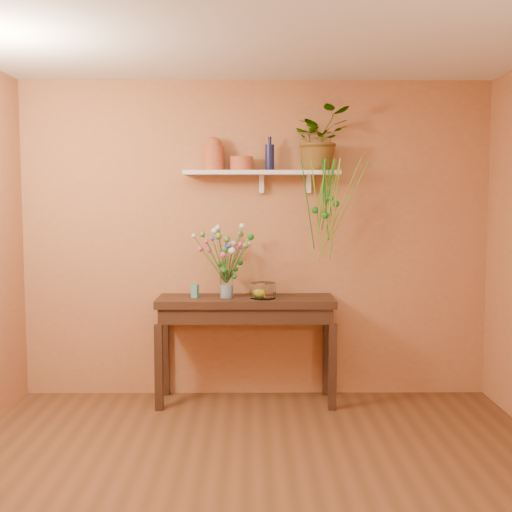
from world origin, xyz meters
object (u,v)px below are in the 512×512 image
object	(u,v)px
sideboard	(246,313)
blue_bottle	(270,157)
glass_vase	(226,286)
spider_plant	(319,139)
bouquet	(227,247)
glass_bowl	(263,291)
terracotta_jug	(214,154)

from	to	relation	value
sideboard	blue_bottle	bearing A→B (deg)	34.80
glass_vase	spider_plant	bearing A→B (deg)	10.48
spider_plant	glass_vase	xyz separation A→B (m)	(-0.77, -0.14, -1.21)
blue_bottle	spider_plant	xyz separation A→B (m)	(0.41, -0.01, 0.15)
bouquet	glass_bowl	world-z (taller)	bouquet
spider_plant	glass_vase	world-z (taller)	spider_plant
blue_bottle	bouquet	xyz separation A→B (m)	(-0.35, -0.16, -0.75)
blue_bottle	spider_plant	distance (m)	0.44
spider_plant	bouquet	distance (m)	1.19
sideboard	spider_plant	xyz separation A→B (m)	(0.61, 0.13, 1.44)
sideboard	spider_plant	size ratio (longest dim) A/B	2.79
spider_plant	glass_vase	distance (m)	1.45
terracotta_jug	glass_vase	world-z (taller)	terracotta_jug
blue_bottle	sideboard	bearing A→B (deg)	-145.20
sideboard	glass_vase	world-z (taller)	glass_vase
blue_bottle	terracotta_jug	bearing A→B (deg)	178.21
sideboard	terracotta_jug	bearing A→B (deg)	150.34
terracotta_jug	bouquet	xyz separation A→B (m)	(0.12, -0.18, -0.77)
terracotta_jug	blue_bottle	distance (m)	0.47
terracotta_jug	blue_bottle	xyz separation A→B (m)	(0.47, -0.01, -0.02)
sideboard	bouquet	bearing A→B (deg)	-170.53
glass_vase	sideboard	bearing A→B (deg)	5.62
terracotta_jug	glass_bowl	xyz separation A→B (m)	(0.41, -0.20, -1.12)
sideboard	glass_vase	xyz separation A→B (m)	(-0.16, -0.02, 0.23)
terracotta_jug	blue_bottle	bearing A→B (deg)	-1.79
blue_bottle	glass_vase	size ratio (longest dim) A/B	1.23
terracotta_jug	glass_bowl	distance (m)	1.21
sideboard	bouquet	distance (m)	0.57
spider_plant	glass_bowl	bearing A→B (deg)	-159.57
sideboard	glass_bowl	size ratio (longest dim) A/B	6.86
glass_vase	bouquet	world-z (taller)	bouquet
spider_plant	sideboard	bearing A→B (deg)	-168.28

